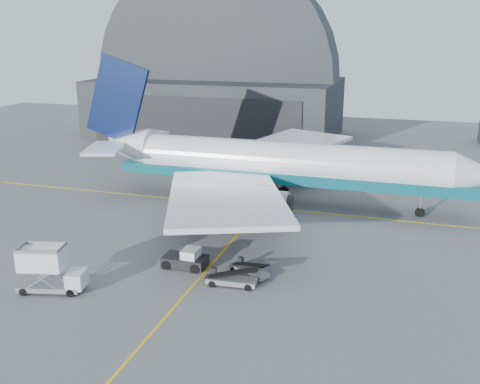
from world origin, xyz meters
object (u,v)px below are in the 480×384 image
(catering_truck, at_px, (49,270))
(belt_loader_b, at_px, (249,270))
(pushback_tug, at_px, (186,260))
(airliner, at_px, (273,163))
(belt_loader_a, at_px, (231,279))

(catering_truck, distance_m, belt_loader_b, 17.53)
(pushback_tug, bearing_deg, catering_truck, -138.89)
(catering_truck, xyz_separation_m, belt_loader_b, (15.44, 8.18, -1.47))
(airliner, relative_size, belt_loader_a, 11.27)
(belt_loader_a, bearing_deg, airliner, 90.75)
(airliner, bearing_deg, belt_loader_b, -81.59)
(airliner, relative_size, catering_truck, 9.00)
(catering_truck, height_order, belt_loader_a, catering_truck)
(pushback_tug, bearing_deg, airliner, 81.81)
(pushback_tug, xyz_separation_m, belt_loader_a, (5.31, -2.41, -0.16))
(catering_truck, bearing_deg, belt_loader_b, 13.84)
(catering_truck, relative_size, belt_loader_b, 1.44)
(pushback_tug, distance_m, belt_loader_a, 5.84)
(belt_loader_a, bearing_deg, catering_truck, -163.18)
(airliner, distance_m, belt_loader_a, 24.82)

